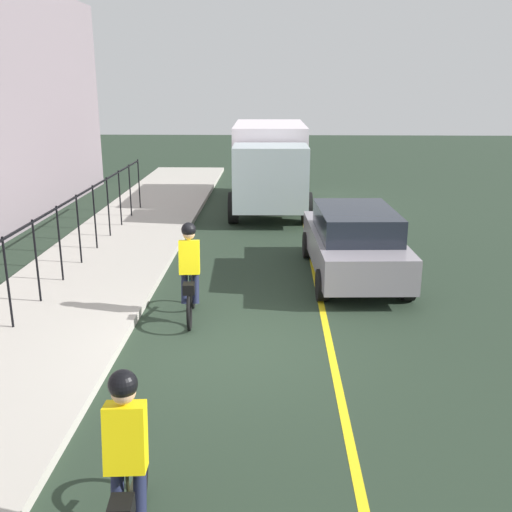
{
  "coord_description": "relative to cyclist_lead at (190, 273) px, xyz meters",
  "views": [
    {
      "loc": [
        -8.92,
        -0.66,
        4.2
      ],
      "look_at": [
        1.92,
        -0.32,
        1.0
      ],
      "focal_mm": 41.68,
      "sensor_mm": 36.0,
      "label": 1
    }
  ],
  "objects": [
    {
      "name": "lane_line_centre",
      "position": [
        -1.13,
        -2.44,
        -0.91
      ],
      "size": [
        36.0,
        0.12,
        0.01
      ],
      "primitive_type": "cube",
      "color": "yellow",
      "rests_on": "ground"
    },
    {
      "name": "sidewalk",
      "position": [
        -1.13,
        2.56,
        -0.84
      ],
      "size": [
        40.0,
        3.2,
        0.15
      ],
      "primitive_type": "cube",
      "color": "#AFA99E",
      "rests_on": "ground"
    },
    {
      "name": "ground_plane",
      "position": [
        -1.13,
        -0.84,
        -0.91
      ],
      "size": [
        80.0,
        80.0,
        0.0
      ],
      "primitive_type": "plane",
      "color": "#233224"
    },
    {
      "name": "iron_fence",
      "position": [
        -0.13,
        2.96,
        0.36
      ],
      "size": [
        18.85,
        0.04,
        1.6
      ],
      "color": "black",
      "rests_on": "sidewalk"
    },
    {
      "name": "patrol_sedan",
      "position": [
        2.57,
        -3.25,
        -0.09
      ],
      "size": [
        4.47,
        2.07,
        1.58
      ],
      "rotation": [
        0.0,
        0.0,
        0.04
      ],
      "color": "gray",
      "rests_on": "ground"
    },
    {
      "name": "box_truck_background",
      "position": [
        10.26,
        -1.33,
        0.64
      ],
      "size": [
        6.75,
        2.63,
        2.78
      ],
      "rotation": [
        0.0,
        0.0,
        3.16
      ],
      "color": "silver",
      "rests_on": "ground"
    },
    {
      "name": "cyclist_follow",
      "position": [
        -5.53,
        -0.21,
        0.0
      ],
      "size": [
        1.71,
        0.38,
        1.83
      ],
      "rotation": [
        0.0,
        0.0,
        0.07
      ],
      "color": "black",
      "rests_on": "ground"
    },
    {
      "name": "cyclist_lead",
      "position": [
        0.0,
        0.0,
        0.0
      ],
      "size": [
        1.71,
        0.38,
        1.83
      ],
      "rotation": [
        0.0,
        0.0,
        0.07
      ],
      "color": "black",
      "rests_on": "ground"
    }
  ]
}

